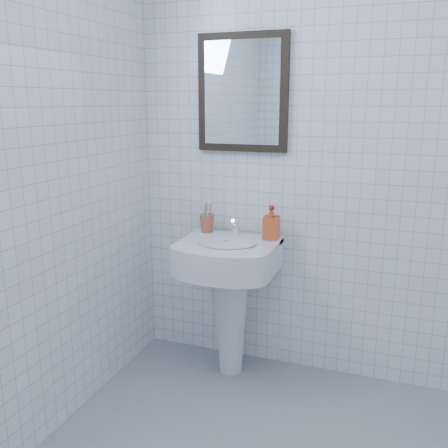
% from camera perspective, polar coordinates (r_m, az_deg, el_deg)
% --- Properties ---
extents(wall_back, '(2.20, 0.02, 2.50)m').
position_cam_1_polar(wall_back, '(2.68, 12.65, 8.00)').
color(wall_back, white).
rests_on(wall_back, ground).
extents(washbasin, '(0.51, 0.38, 0.79)m').
position_cam_1_polar(washbasin, '(2.75, 0.64, -6.92)').
color(washbasin, silver).
rests_on(washbasin, ground).
extents(faucet, '(0.04, 0.09, 0.10)m').
position_cam_1_polar(faucet, '(2.75, 1.32, -0.50)').
color(faucet, white).
rests_on(faucet, washbasin).
extents(toothbrush_cup, '(0.09, 0.09, 0.10)m').
position_cam_1_polar(toothbrush_cup, '(2.82, -1.96, 0.07)').
color(toothbrush_cup, '#B45334').
rests_on(toothbrush_cup, washbasin).
extents(soap_dispenser, '(0.08, 0.09, 0.18)m').
position_cam_1_polar(soap_dispenser, '(2.69, 5.43, 0.21)').
color(soap_dispenser, red).
rests_on(soap_dispenser, washbasin).
extents(wall_mirror, '(0.50, 0.04, 0.62)m').
position_cam_1_polar(wall_mirror, '(2.76, 2.12, 14.73)').
color(wall_mirror, black).
rests_on(wall_mirror, wall_back).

